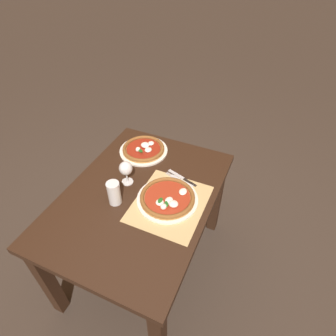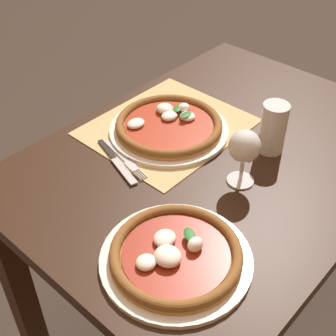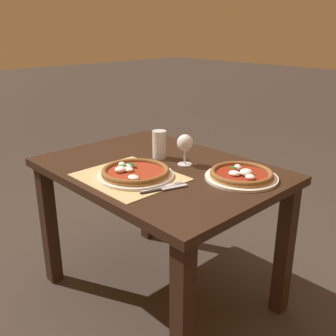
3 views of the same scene
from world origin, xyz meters
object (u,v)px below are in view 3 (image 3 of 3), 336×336
object	(u,v)px
pint_glass	(159,145)
fork	(163,187)
pizza_near	(135,172)
wine_glass	(185,144)
knife	(164,189)
pizza_far	(242,175)

from	to	relation	value
pint_glass	fork	bearing A→B (deg)	-40.32
pizza_near	pint_glass	size ratio (longest dim) A/B	2.40
pint_glass	wine_glass	bearing A→B (deg)	6.35
pizza_near	wine_glass	bearing A→B (deg)	82.22
pizza_near	knife	xyz separation A→B (m)	(0.20, -0.01, -0.02)
wine_glass	fork	xyz separation A→B (m)	(0.14, -0.28, -0.10)
pizza_far	fork	world-z (taller)	pizza_far
pizza_near	pizza_far	size ratio (longest dim) A/B	1.06
pizza_far	wine_glass	size ratio (longest dim) A/B	2.12
fork	pizza_near	bearing A→B (deg)	-179.01
pizza_near	pizza_far	xyz separation A→B (m)	(0.35, 0.33, -0.00)
pizza_near	wine_glass	xyz separation A→B (m)	(0.04, 0.28, 0.08)
pizza_far	pint_glass	xyz separation A→B (m)	(-0.47, -0.07, 0.05)
pizza_near	knife	world-z (taller)	pizza_near
wine_glass	pint_glass	size ratio (longest dim) A/B	1.07
pizza_near	fork	bearing A→B (deg)	0.99
pizza_far	wine_glass	distance (m)	0.32
pizza_near	pizza_far	world-z (taller)	pizza_near
knife	fork	bearing A→B (deg)	152.43
pizza_far	pizza_near	bearing A→B (deg)	-136.14
wine_glass	knife	size ratio (longest dim) A/B	0.74
knife	wine_glass	bearing A→B (deg)	119.31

